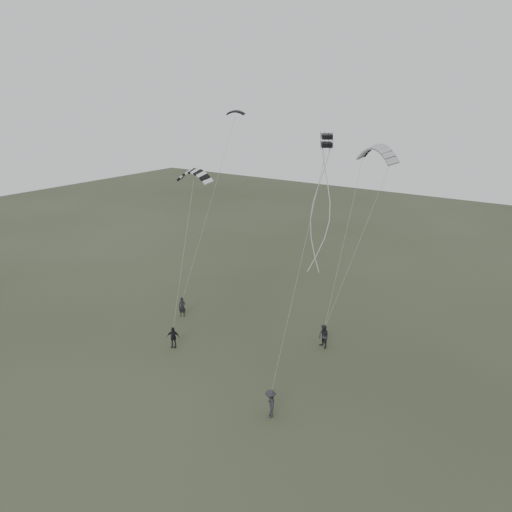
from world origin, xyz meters
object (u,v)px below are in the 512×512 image
Objects in this scene: flyer_center at (173,337)px; kite_dark_small at (236,111)px; kite_pale_large at (377,147)px; kite_box at (327,141)px; flyer_left at (182,307)px; flyer_right at (324,337)px; kite_striped at (194,171)px; flyer_far at (270,403)px.

kite_dark_small is (-2.83, 12.00, 16.07)m from flyer_center.
kite_box is at bearing -51.66° from kite_pale_large.
flyer_left is 17.70m from kite_dark_small.
flyer_center is 0.39× the size of kite_pale_large.
kite_pale_large is at bearing -14.63° from kite_dark_small.
kite_dark_small is (0.39, 7.49, 16.03)m from flyer_left.
kite_pale_large is at bearing 64.62° from kite_box.
flyer_right is 15.44m from kite_pale_large.
kite_box reaches higher than flyer_center.
flyer_right is 1.14× the size of kite_dark_small.
flyer_left is 5.54m from flyer_center.
kite_striped is at bearing -116.21° from kite_pale_large.
kite_box reaches higher than kite_striped.
kite_box is at bearing 126.60° from flyer_far.
flyer_right is at bearing -62.54° from kite_pale_large.
flyer_left is 0.52× the size of kite_striped.
kite_pale_large is 13.40m from kite_box.
flyer_center is 2.41× the size of kite_box.
kite_pale_large reaches higher than flyer_far.
flyer_far is 2.59× the size of kite_box.
kite_dark_small is 0.38× the size of kite_pale_large.
flyer_left is 11.73m from kite_striped.
flyer_far is 1.10× the size of kite_dark_small.
flyer_center is 20.25m from kite_dark_small.
kite_striped is 4.87× the size of kite_box.
kite_box is at bearing -42.01° from flyer_left.
kite_pale_large is 6.17× the size of kite_box.
kite_striped reaches higher than flyer_left.
flyer_far is at bearing -45.56° from flyer_center.
kite_striped reaches higher than flyer_far.
kite_pale_large is 14.65m from kite_striped.
kite_striped is 15.30m from kite_box.
kite_box reaches higher than kite_pale_large.
kite_dark_small is 7.73m from kite_striped.
flyer_center is at bearing -82.73° from flyer_left.
kite_striped is (0.52, -6.34, -4.40)m from kite_dark_small.
kite_pale_large reaches higher than flyer_right.
kite_striped is at bearing 82.01° from flyer_center.
flyer_right is at bearing -19.63° from flyer_left.
flyer_center is 11.14m from flyer_far.
flyer_center is (-9.42, -6.43, -0.09)m from flyer_right.
kite_striped is (-11.92, -8.30, -1.90)m from kite_pale_large.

